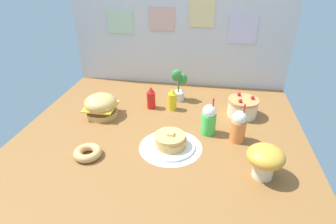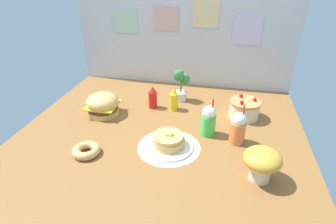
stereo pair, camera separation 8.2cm
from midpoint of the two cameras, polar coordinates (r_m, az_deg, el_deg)
name	(u,v)px [view 2 (the right image)]	position (r m, az deg, el deg)	size (l,w,h in m)	color
ground_plane	(160,137)	(2.01, -0.60, -5.19)	(2.10, 2.01, 0.02)	brown
back_wall	(183,36)	(2.72, 4.12, 15.41)	(2.10, 0.04, 0.96)	silver
doily_mat	(169,147)	(1.89, 1.43, -7.32)	(0.43, 0.43, 0.00)	white
burger	(103,104)	(2.30, -12.45, 1.56)	(0.26, 0.26, 0.19)	#DBA859
pancake_stack	(169,142)	(1.86, 1.44, -6.27)	(0.33, 0.33, 0.12)	white
layer_cake	(244,109)	(2.30, 16.59, 0.62)	(0.24, 0.24, 0.18)	beige
ketchup_bottle	(153,98)	(2.35, -2.19, 2.95)	(0.07, 0.07, 0.20)	red
mustard_bottle	(174,100)	(2.31, 2.23, 2.54)	(0.07, 0.07, 0.20)	yellow
cream_soda_cup	(208,121)	(1.99, 9.58, -1.78)	(0.11, 0.11, 0.29)	green
orange_float_cup	(238,128)	(1.95, 15.52, -3.25)	(0.11, 0.11, 0.29)	orange
donut_pink_glaze	(86,150)	(1.88, -15.46, -7.71)	(0.18, 0.18, 0.05)	tan
potted_plant	(181,84)	(2.46, 3.69, 5.89)	(0.14, 0.12, 0.30)	white
mushroom_stool	(262,162)	(1.67, 20.36, -9.70)	(0.22, 0.22, 0.21)	beige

